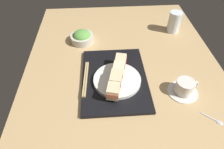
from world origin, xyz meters
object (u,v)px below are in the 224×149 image
(sandwich_plate, at_px, (117,80))
(salad_bowl, at_px, (82,37))
(drinking_glass, at_px, (174,22))
(coffee_cup, at_px, (184,88))
(chopsticks_pair, at_px, (86,78))
(sandwich_inner_far, at_px, (116,79))
(teaspoon, at_px, (217,121))
(sandwich_nearmost, at_px, (120,62))
(sandwich_inner_near, at_px, (118,70))
(sandwich_farmost, at_px, (114,90))

(sandwich_plate, height_order, salad_bowl, salad_bowl)
(drinking_glass, bearing_deg, coffee_cup, -10.91)
(drinking_glass, bearing_deg, chopsticks_pair, -53.41)
(sandwich_inner_far, bearing_deg, teaspoon, 62.76)
(sandwich_nearmost, relative_size, sandwich_inner_near, 1.05)
(sandwich_nearmost, relative_size, teaspoon, 1.17)
(sandwich_inner_near, height_order, salad_bowl, sandwich_inner_near)
(sandwich_inner_far, xyz_separation_m, coffee_cup, (0.04, 0.30, -0.03))
(sandwich_nearmost, height_order, sandwich_farmost, sandwich_farmost)
(salad_bowl, xyz_separation_m, teaspoon, (0.58, 0.55, -0.03))
(drinking_glass, bearing_deg, sandwich_inner_far, -41.24)
(sandwich_nearmost, relative_size, salad_bowl, 0.67)
(drinking_glass, bearing_deg, teaspoon, -0.81)
(sandwich_inner_near, bearing_deg, salad_bowl, -150.37)
(sandwich_farmost, distance_m, teaspoon, 0.43)
(salad_bowl, bearing_deg, sandwich_plate, 26.51)
(sandwich_plate, bearing_deg, sandwich_inner_far, -14.97)
(sandwich_farmost, bearing_deg, salad_bowl, -160.96)
(sandwich_plate, height_order, chopsticks_pair, sandwich_plate)
(sandwich_nearmost, bearing_deg, drinking_glass, 132.55)
(teaspoon, bearing_deg, drinking_glass, 179.19)
(chopsticks_pair, xyz_separation_m, coffee_cup, (0.10, 0.44, 0.01))
(sandwich_inner_far, height_order, sandwich_farmost, sandwich_inner_far)
(coffee_cup, bearing_deg, sandwich_farmost, -87.19)
(sandwich_farmost, xyz_separation_m, chopsticks_pair, (-0.11, -0.12, -0.04))
(sandwich_inner_near, distance_m, teaspoon, 0.45)
(sandwich_nearmost, relative_size, sandwich_inner_far, 1.02)
(sandwich_plate, bearing_deg, teaspoon, 58.93)
(sandwich_farmost, bearing_deg, sandwich_plate, 165.03)
(sandwich_plate, distance_m, coffee_cup, 0.30)
(sandwich_inner_far, bearing_deg, sandwich_inner_near, 165.03)
(sandwich_inner_near, height_order, sandwich_inner_far, sandwich_inner_far)
(salad_bowl, relative_size, drinking_glass, 1.05)
(chopsticks_pair, bearing_deg, sandwich_inner_far, 68.47)
(chopsticks_pair, bearing_deg, sandwich_nearmost, 110.11)
(salad_bowl, xyz_separation_m, coffee_cup, (0.42, 0.47, -0.00))
(sandwich_inner_far, distance_m, salad_bowl, 0.41)
(sandwich_inner_near, height_order, sandwich_farmost, sandwich_farmost)
(salad_bowl, height_order, coffee_cup, salad_bowl)
(sandwich_plate, distance_m, sandwich_inner_far, 0.05)
(teaspoon, bearing_deg, sandwich_inner_far, -117.24)
(chopsticks_pair, xyz_separation_m, drinking_glass, (-0.40, 0.53, 0.04))
(sandwich_farmost, height_order, salad_bowl, sandwich_farmost)
(sandwich_inner_near, distance_m, salad_bowl, 0.37)
(sandwich_nearmost, xyz_separation_m, teaspoon, (0.32, 0.36, -0.05))
(sandwich_inner_far, bearing_deg, drinking_glass, 138.76)
(drinking_glass, height_order, teaspoon, drinking_glass)
(salad_bowl, relative_size, coffee_cup, 0.99)
(sandwich_plate, xyz_separation_m, chopsticks_pair, (-0.03, -0.15, -0.01))
(chopsticks_pair, height_order, drinking_glass, drinking_glass)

